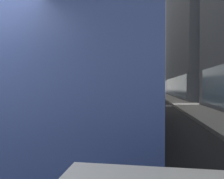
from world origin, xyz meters
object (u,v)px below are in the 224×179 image
object	(u,v)px
transit_bus	(115,81)
car_grey_wagon	(137,92)
car_yellow_taxi	(116,91)
car_black_suv	(87,95)
car_blue_hatchback	(121,90)
box_truck	(138,86)

from	to	relation	value
transit_bus	car_grey_wagon	world-z (taller)	transit_bus
car_yellow_taxi	car_black_suv	xyz separation A→B (m)	(-0.00, -19.23, 0.00)
car_yellow_taxi	car_blue_hatchback	world-z (taller)	same
car_blue_hatchback	box_truck	bearing A→B (deg)	-69.75
transit_bus	car_blue_hatchback	size ratio (longest dim) A/B	2.75
car_yellow_taxi	car_blue_hatchback	bearing A→B (deg)	90.00
box_truck	car_grey_wagon	bearing A→B (deg)	-90.00
car_grey_wagon	box_truck	xyz separation A→B (m)	(0.00, 6.64, 0.85)
car_black_suv	car_grey_wagon	bearing A→B (deg)	66.85
transit_bus	car_blue_hatchback	world-z (taller)	transit_bus
car_black_suv	box_truck	bearing A→B (deg)	75.96
car_yellow_taxi	car_grey_wagon	bearing A→B (deg)	-67.95
car_blue_hatchback	car_grey_wagon	world-z (taller)	same
car_grey_wagon	car_black_suv	size ratio (longest dim) A/B	0.86
transit_bus	car_blue_hatchback	xyz separation A→B (m)	(-4.00, 37.41, -0.96)
car_yellow_taxi	car_black_suv	world-z (taller)	same
car_grey_wagon	car_black_suv	world-z (taller)	same
car_grey_wagon	box_truck	world-z (taller)	box_truck
transit_bus	car_grey_wagon	distance (m)	19.96
car_blue_hatchback	car_black_suv	distance (m)	26.84
transit_bus	box_truck	world-z (taller)	same
transit_bus	car_black_suv	world-z (taller)	transit_bus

